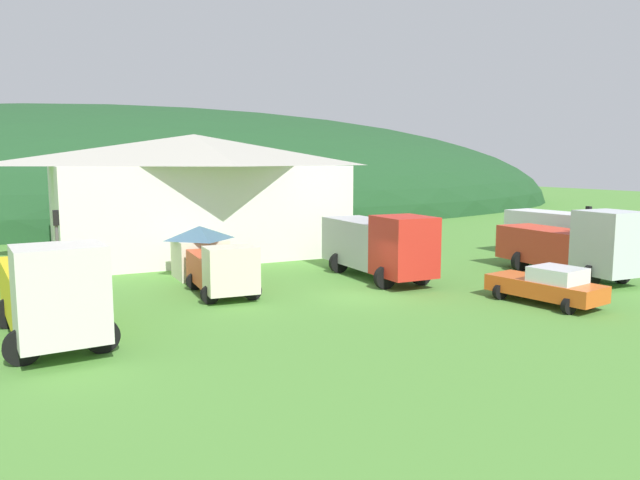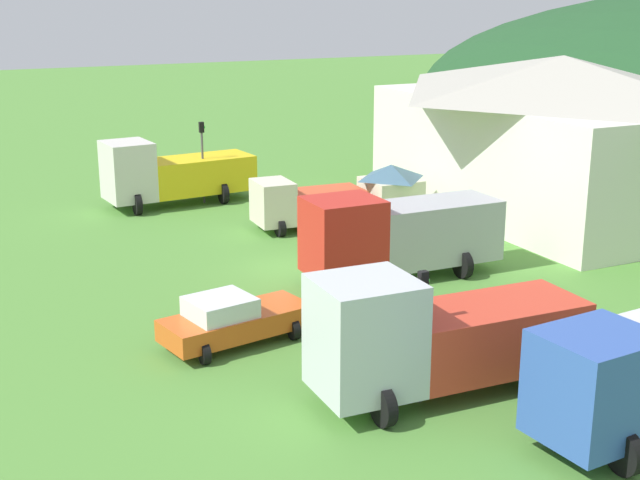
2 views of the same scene
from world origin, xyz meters
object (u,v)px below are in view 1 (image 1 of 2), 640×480
object	(u,v)px
tow_truck_silver	(575,244)
service_pickup_orange	(547,285)
depot_building	(196,193)
box_truck_blue	(570,232)
play_shed_cream	(200,251)
flatbed_truck_yellow	(51,291)
light_truck_cream	(223,269)
crane_truck_red	(379,244)
traffic_light_west	(58,256)
traffic_light_east	(587,234)
traffic_cone_near_pickup	(490,288)

from	to	relation	value
tow_truck_silver	service_pickup_orange	xyz separation A→B (m)	(-5.82, -3.69, -0.96)
depot_building	box_truck_blue	xyz separation A→B (m)	(19.66, -13.23, -2.25)
play_shed_cream	box_truck_blue	size ratio (longest dim) A/B	0.34
depot_building	flatbed_truck_yellow	bearing A→B (deg)	-118.88
light_truck_cream	service_pickup_orange	distance (m)	14.22
flatbed_truck_yellow	crane_truck_red	size ratio (longest dim) A/B	1.01
traffic_light_west	box_truck_blue	bearing A→B (deg)	4.86
service_pickup_orange	traffic_light_west	size ratio (longest dim) A/B	1.18
play_shed_cream	light_truck_cream	world-z (taller)	play_shed_cream
light_truck_cream	traffic_light_west	world-z (taller)	traffic_light_west
play_shed_cream	box_truck_blue	bearing A→B (deg)	-12.38
light_truck_cream	traffic_light_east	size ratio (longest dim) A/B	1.41
service_pickup_orange	traffic_cone_near_pickup	distance (m)	3.81
light_truck_cream	service_pickup_orange	world-z (taller)	light_truck_cream
flatbed_truck_yellow	traffic_light_west	bearing A→B (deg)	163.19
tow_truck_silver	traffic_cone_near_pickup	distance (m)	5.90
traffic_light_east	play_shed_cream	bearing A→B (deg)	152.09
tow_truck_silver	traffic_light_west	world-z (taller)	traffic_light_west
service_pickup_orange	light_truck_cream	bearing A→B (deg)	-134.16
light_truck_cream	box_truck_blue	distance (m)	21.96
box_truck_blue	play_shed_cream	bearing A→B (deg)	-107.25
play_shed_cream	traffic_light_east	bearing A→B (deg)	-27.91
tow_truck_silver	crane_truck_red	bearing A→B (deg)	-113.29
play_shed_cream	traffic_cone_near_pickup	world-z (taller)	play_shed_cream
depot_building	service_pickup_orange	distance (m)	23.28
traffic_light_west	flatbed_truck_yellow	bearing A→B (deg)	-101.87
flatbed_truck_yellow	box_truck_blue	bearing A→B (deg)	93.14
light_truck_cream	box_truck_blue	bearing A→B (deg)	92.81
box_truck_blue	service_pickup_orange	xyz separation A→B (m)	(-10.13, -7.77, -0.94)
light_truck_cream	service_pickup_orange	size ratio (longest dim) A/B	1.05
play_shed_cream	traffic_cone_near_pickup	bearing A→B (deg)	-36.83
tow_truck_silver	box_truck_blue	size ratio (longest dim) A/B	1.00
play_shed_cream	flatbed_truck_yellow	xyz separation A→B (m)	(-7.52, -8.92, 0.31)
light_truck_cream	crane_truck_red	bearing A→B (deg)	93.97
flatbed_truck_yellow	traffic_cone_near_pickup	size ratio (longest dim) A/B	14.01
flatbed_truck_yellow	light_truck_cream	xyz separation A→B (m)	(7.30, 4.27, -0.49)
tow_truck_silver	box_truck_blue	world-z (taller)	tow_truck_silver
tow_truck_silver	traffic_light_west	xyz separation A→B (m)	(-24.59, 1.62, 0.85)
light_truck_cream	traffic_light_west	size ratio (longest dim) A/B	1.24
traffic_light_east	traffic_light_west	bearing A→B (deg)	175.08
depot_building	tow_truck_silver	xyz separation A→B (m)	(15.35, -17.31, -2.24)
depot_building	traffic_light_west	size ratio (longest dim) A/B	4.32
play_shed_cream	traffic_light_east	distance (m)	20.03
crane_truck_red	depot_building	bearing A→B (deg)	-154.26
play_shed_cream	light_truck_cream	xyz separation A→B (m)	(-0.23, -4.65, -0.19)
play_shed_cream	traffic_cone_near_pickup	xyz separation A→B (m)	(11.79, -8.83, -1.40)
depot_building	play_shed_cream	bearing A→B (deg)	-103.73
depot_building	traffic_light_east	distance (m)	23.75
play_shed_cream	traffic_cone_near_pickup	distance (m)	14.80
light_truck_cream	tow_truck_silver	world-z (taller)	tow_truck_silver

